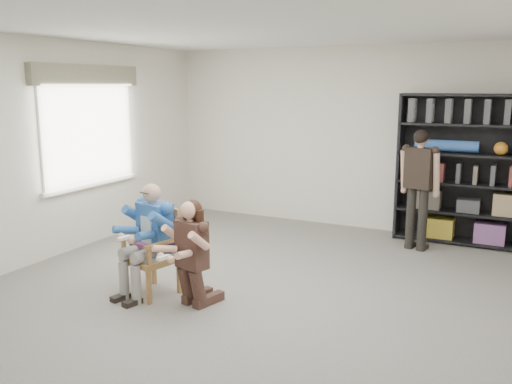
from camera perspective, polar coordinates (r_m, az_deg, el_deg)
The scene contains 8 objects.
room_shell at distance 5.32m, azimuth -0.94°, elevation 2.38°, with size 6.00×7.00×2.80m, color silver, non-canonical shape.
floor at distance 5.71m, azimuth -0.89°, elevation -11.64°, with size 6.00×7.00×0.01m, color slate.
window_left at distance 7.83m, azimuth -17.09°, elevation 6.43°, with size 0.16×2.00×1.75m, color silver, non-canonical shape.
armchair at distance 5.91m, azimuth -11.04°, elevation -6.21°, with size 0.54×0.52×0.93m, color #975B3D, non-canonical shape.
seated_man at distance 5.87m, azimuth -11.10°, elevation -4.91°, with size 0.52×0.73×1.21m, color #1C4B95, non-canonical shape.
kneeling_woman at distance 5.47m, azimuth -6.97°, elevation -6.55°, with size 0.47×0.75×1.11m, color #36211C, non-canonical shape.
bookshelf at distance 8.07m, azimuth 21.02°, elevation 2.15°, with size 1.80×0.38×2.10m, color black, non-canonical shape.
standing_man at distance 7.59m, azimuth 16.70°, elevation 0.15°, with size 0.51×0.28×1.64m, color black, non-canonical shape.
Camera 1 is at (2.41, -4.67, 2.22)m, focal length 38.00 mm.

